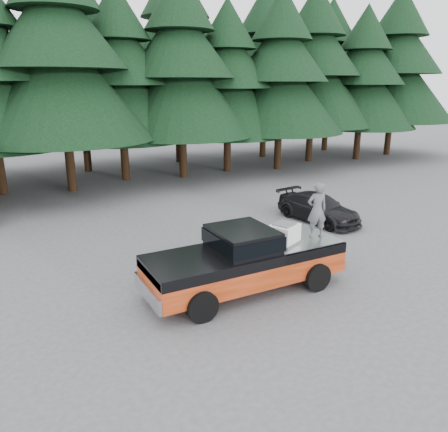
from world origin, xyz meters
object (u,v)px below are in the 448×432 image
air_compressor (284,234)px  man_on_bed (317,210)px  pickup_truck (245,269)px  parked_car (318,208)px

air_compressor → man_on_bed: (1.17, 0.00, 0.58)m
pickup_truck → air_compressor: (1.20, -0.21, 0.94)m
pickup_truck → parked_car: bearing=34.2°
parked_car → pickup_truck: bearing=-153.3°
air_compressor → man_on_bed: bearing=-24.2°
pickup_truck → man_on_bed: size_ratio=3.53×
pickup_truck → parked_car: size_ratio=1.47×
air_compressor → pickup_truck: bearing=145.8°
parked_car → man_on_bed: bearing=-138.7°
air_compressor → man_on_bed: size_ratio=0.47×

